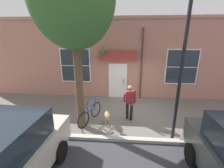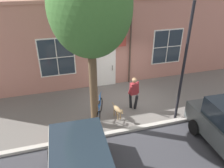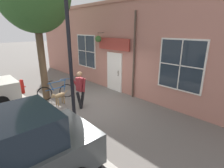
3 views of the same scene
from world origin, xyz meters
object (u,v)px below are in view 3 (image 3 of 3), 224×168
Objects in this scene: fire_hydrant at (22,86)px; street_lamp at (68,24)px; pedestrian_walking at (80,87)px; leaning_bicycle at (56,91)px; dog_on_leash at (59,96)px.

street_lamp is at bearing 89.86° from fire_hydrant.
leaning_bicycle is at bearing -79.84° from pedestrian_walking.
dog_on_leash is (0.55, -0.93, -0.54)m from pedestrian_walking.
street_lamp is (0.96, 3.24, 3.05)m from leaning_bicycle.
fire_hydrant is (-0.01, -5.21, -3.03)m from street_lamp.
pedestrian_walking is at bearing 120.69° from dog_on_leash.
fire_hydrant is at bearing -71.22° from pedestrian_walking.
leaning_bicycle is at bearing 115.60° from fire_hydrant.
street_lamp is at bearing 50.56° from pedestrian_walking.
pedestrian_walking is at bearing -129.44° from street_lamp.
pedestrian_walking reaches higher than dog_on_leash.
dog_on_leash is 2.84m from fire_hydrant.
fire_hydrant is at bearing -90.14° from street_lamp.
street_lamp reaches higher than pedestrian_walking.
dog_on_leash is 1.24× the size of fire_hydrant.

